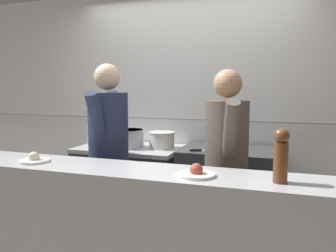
# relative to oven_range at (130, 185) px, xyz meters

# --- Properties ---
(wall_back_tiled) EXTENTS (8.00, 0.06, 2.60)m
(wall_back_tiled) POSITION_rel_oven_range_xyz_m (0.57, 0.40, 0.86)
(wall_back_tiled) COLOR white
(wall_back_tiled) RESTS_ON ground_plane
(oven_range) EXTENTS (1.10, 0.71, 0.87)m
(oven_range) POSITION_rel_oven_range_xyz_m (0.00, 0.00, 0.00)
(oven_range) COLOR #38383D
(oven_range) RESTS_ON ground_plane
(prep_counter) EXTENTS (0.95, 0.65, 0.90)m
(prep_counter) POSITION_rel_oven_range_xyz_m (1.08, -0.00, 0.01)
(prep_counter) COLOR #38383D
(prep_counter) RESTS_ON ground_plane
(pass_counter) EXTENTS (2.92, 0.45, 0.96)m
(pass_counter) POSITION_rel_oven_range_xyz_m (0.50, -1.23, 0.04)
(pass_counter) COLOR #B7BABF
(pass_counter) RESTS_ON ground_plane
(stock_pot) EXTENTS (0.25, 0.25, 0.21)m
(stock_pot) POSITION_rel_oven_range_xyz_m (-0.39, 0.01, 0.55)
(stock_pot) COLOR #B7BABF
(stock_pot) RESTS_ON oven_range
(sauce_pot) EXTENTS (0.33, 0.33, 0.19)m
(sauce_pot) POSITION_rel_oven_range_xyz_m (0.01, -0.04, 0.54)
(sauce_pot) COLOR #B7BABF
(sauce_pot) RESTS_ON oven_range
(braising_pot) EXTENTS (0.28, 0.28, 0.17)m
(braising_pot) POSITION_rel_oven_range_xyz_m (0.36, 0.03, 0.53)
(braising_pot) COLOR beige
(braising_pot) RESTS_ON oven_range
(chefs_knife) EXTENTS (0.38, 0.19, 0.02)m
(chefs_knife) POSITION_rel_oven_range_xyz_m (0.89, -0.17, 0.47)
(chefs_knife) COLOR #B7BABF
(chefs_knife) RESTS_ON prep_counter
(plated_dish_main) EXTENTS (0.22, 0.22, 0.08)m
(plated_dish_main) POSITION_rel_oven_range_xyz_m (-0.17, -1.27, 0.54)
(plated_dish_main) COLOR white
(plated_dish_main) RESTS_ON pass_counter
(plated_dish_appetiser) EXTENTS (0.23, 0.23, 0.08)m
(plated_dish_appetiser) POSITION_rel_oven_range_xyz_m (1.04, -1.28, 0.54)
(plated_dish_appetiser) COLOR white
(plated_dish_appetiser) RESTS_ON pass_counter
(pepper_mill) EXTENTS (0.09, 0.09, 0.31)m
(pepper_mill) POSITION_rel_oven_range_xyz_m (1.53, -1.27, 0.69)
(pepper_mill) COLOR brown
(pepper_mill) RESTS_ON pass_counter
(chef_head_cook) EXTENTS (0.38, 0.75, 1.71)m
(chef_head_cook) POSITION_rel_oven_range_xyz_m (0.11, -0.67, 0.51)
(chef_head_cook) COLOR black
(chef_head_cook) RESTS_ON ground_plane
(chef_sous) EXTENTS (0.41, 0.71, 1.64)m
(chef_sous) POSITION_rel_oven_range_xyz_m (1.14, -0.68, 0.48)
(chef_sous) COLOR black
(chef_sous) RESTS_ON ground_plane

